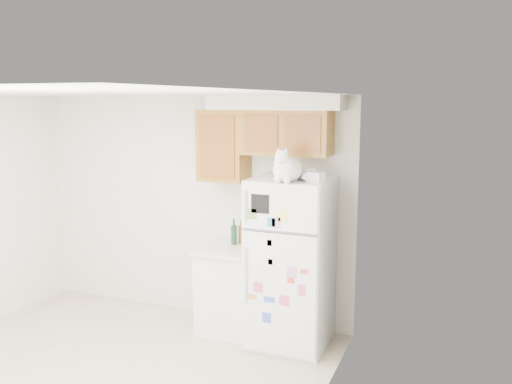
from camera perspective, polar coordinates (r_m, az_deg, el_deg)
The scene contains 8 objects.
room_shell at distance 4.63m, azimuth -16.03°, elevation -0.36°, with size 3.84×4.04×2.52m.
refrigerator at distance 5.45m, azimuth 3.66°, elevation -7.40°, with size 0.76×0.78×1.70m.
base_counter at distance 5.88m, azimuth -2.65°, elevation -10.10°, with size 0.64×0.64×0.92m.
cat at distance 5.01m, azimuth 3.24°, elevation 2.51°, with size 0.33×0.48×0.34m.
storage_box_back at distance 5.24m, azimuth 5.32°, elevation 1.96°, with size 0.18×0.13×0.10m, color white.
storage_box_front at distance 5.05m, azimuth 6.30°, elevation 1.59°, with size 0.15×0.11×0.09m, color white.
bottle_green at distance 5.81m, azimuth -2.34°, elevation -4.20°, with size 0.06×0.06×0.28m, color #19381E, non-canonical shape.
bottle_amber at distance 5.83m, azimuth -1.56°, elevation -4.22°, with size 0.06×0.06×0.26m, color #593814, non-canonical shape.
Camera 1 is at (2.94, -3.35, 2.45)m, focal length 38.00 mm.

